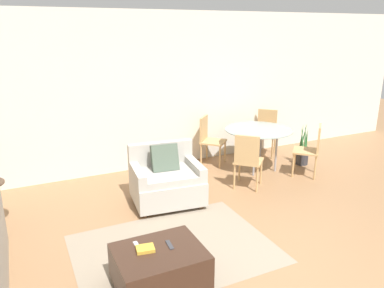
# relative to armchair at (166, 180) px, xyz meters

# --- Properties ---
(ground_plane) EXTENTS (20.00, 20.00, 0.00)m
(ground_plane) POSITION_rel_armchair_xyz_m (0.23, -2.04, -0.34)
(ground_plane) COLOR #936B47
(wall_back) EXTENTS (12.00, 0.06, 2.75)m
(wall_back) POSITION_rel_armchair_xyz_m (0.23, 1.53, 1.03)
(wall_back) COLOR silver
(wall_back) RESTS_ON ground_plane
(area_rug) EXTENTS (2.24, 1.66, 0.01)m
(area_rug) POSITION_rel_armchair_xyz_m (-0.38, -1.18, -0.34)
(area_rug) COLOR gray
(area_rug) RESTS_ON ground_plane
(armchair) EXTENTS (1.05, 0.90, 0.87)m
(armchair) POSITION_rel_armchair_xyz_m (0.00, 0.00, 0.00)
(armchair) COLOR #B2ADA3
(armchair) RESTS_ON ground_plane
(ottoman) EXTENTS (0.85, 0.68, 0.40)m
(ottoman) POSITION_rel_armchair_xyz_m (-0.76, -1.72, -0.12)
(ottoman) COLOR #382319
(ottoman) RESTS_ON ground_plane
(book_stack) EXTENTS (0.19, 0.16, 0.03)m
(book_stack) POSITION_rel_armchair_xyz_m (-0.88, -1.66, 0.07)
(book_stack) COLOR gold
(book_stack) RESTS_ON ottoman
(tv_remote_primary) EXTENTS (0.05, 0.17, 0.01)m
(tv_remote_primary) POSITION_rel_armchair_xyz_m (-0.63, -1.68, 0.06)
(tv_remote_primary) COLOR #333338
(tv_remote_primary) RESTS_ON ottoman
(tv_remote_secondary) EXTENTS (0.04, 0.17, 0.01)m
(tv_remote_secondary) POSITION_rel_armchair_xyz_m (-0.92, -1.56, 0.06)
(tv_remote_secondary) COLOR #B7B7BC
(tv_remote_secondary) RESTS_ON ottoman
(dining_table) EXTENTS (1.19, 1.19, 0.75)m
(dining_table) POSITION_rel_armchair_xyz_m (1.98, 0.55, 0.33)
(dining_table) COLOR #8C9E99
(dining_table) RESTS_ON ground_plane
(dining_chair_near_left) EXTENTS (0.59, 0.59, 0.90)m
(dining_chair_near_left) POSITION_rel_armchair_xyz_m (1.33, -0.09, 0.18)
(dining_chair_near_left) COLOR tan
(dining_chair_near_left) RESTS_ON ground_plane
(dining_chair_near_right) EXTENTS (0.59, 0.59, 0.90)m
(dining_chair_near_right) POSITION_rel_armchair_xyz_m (2.62, -0.09, 0.18)
(dining_chair_near_right) COLOR tan
(dining_chair_near_right) RESTS_ON ground_plane
(dining_chair_far_left) EXTENTS (0.59, 0.59, 0.90)m
(dining_chair_far_left) POSITION_rel_armchair_xyz_m (1.33, 1.20, 0.18)
(dining_chair_far_left) COLOR tan
(dining_chair_far_left) RESTS_ON ground_plane
(dining_chair_far_right) EXTENTS (0.59, 0.59, 0.90)m
(dining_chair_far_right) POSITION_rel_armchair_xyz_m (2.62, 1.20, 0.18)
(dining_chair_far_right) COLOR tan
(dining_chair_far_right) RESTS_ON ground_plane
(potted_plant_small) EXTENTS (0.23, 0.23, 0.80)m
(potted_plant_small) POSITION_rel_armchair_xyz_m (2.90, 0.42, -0.10)
(potted_plant_small) COLOR #333338
(potted_plant_small) RESTS_ON ground_plane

